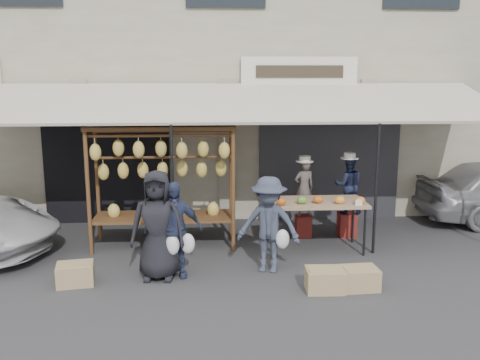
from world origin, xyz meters
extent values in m
plane|color=#2D2D30|center=(0.00, 0.00, 0.00)|extent=(90.00, 90.00, 0.00)
cube|color=#B3AC97|center=(0.00, 6.50, 3.50)|extent=(24.00, 6.00, 7.00)
cube|color=#232328|center=(2.20, 3.46, 1.25)|extent=(3.00, 0.10, 2.50)
cube|color=black|center=(-2.50, 3.46, 1.25)|extent=(2.60, 0.10, 2.50)
cube|color=silver|center=(1.50, 3.40, 3.15)|extent=(2.40, 0.10, 0.60)
cube|color=#BEB5A0|center=(0.00, 2.30, 2.60)|extent=(10.00, 2.34, 0.63)
cylinder|color=black|center=(-1.00, 1.15, 1.15)|extent=(0.05, 0.05, 2.30)
cylinder|color=black|center=(2.50, 1.15, 1.15)|extent=(0.05, 0.05, 2.30)
cylinder|color=#50361A|center=(-2.46, 1.40, 1.10)|extent=(0.07, 0.07, 2.20)
cylinder|color=#50361A|center=(0.04, 1.40, 1.10)|extent=(0.07, 0.07, 2.20)
cylinder|color=#50361A|center=(-2.46, 2.20, 1.10)|extent=(0.07, 0.07, 2.20)
cylinder|color=#50361A|center=(0.04, 2.20, 1.10)|extent=(0.07, 0.07, 2.20)
cube|color=#50361A|center=(-1.21, 1.80, 2.20)|extent=(2.60, 0.90, 0.07)
cylinder|color=#50361A|center=(-1.21, 1.45, 2.08)|extent=(2.50, 0.05, 0.05)
cylinder|color=#50361A|center=(-1.21, 2.15, 2.08)|extent=(2.50, 0.05, 0.05)
cylinder|color=#50361A|center=(-1.21, 1.80, 1.65)|extent=(2.50, 0.05, 0.05)
cube|color=#50361A|center=(-1.21, 1.80, 0.55)|extent=(2.50, 0.80, 0.05)
ellipsoid|color=#E1C259|center=(-2.31, 1.45, 1.81)|extent=(0.20, 0.18, 0.30)
ellipsoid|color=#E1C259|center=(-1.95, 1.60, 1.85)|extent=(0.20, 0.18, 0.30)
ellipsoid|color=#E1C259|center=(-1.58, 1.45, 1.85)|extent=(0.20, 0.18, 0.30)
ellipsoid|color=#E1C259|center=(-1.21, 1.60, 1.84)|extent=(0.20, 0.18, 0.30)
ellipsoid|color=#E1C259|center=(-0.85, 1.45, 1.82)|extent=(0.20, 0.18, 0.30)
ellipsoid|color=#E1C259|center=(-0.48, 1.60, 1.82)|extent=(0.20, 0.18, 0.30)
ellipsoid|color=#E1C259|center=(-0.11, 1.45, 1.81)|extent=(0.20, 0.18, 0.30)
ellipsoid|color=#E1C259|center=(-2.26, 1.80, 1.40)|extent=(0.20, 0.18, 0.30)
ellipsoid|color=#E1C259|center=(-1.91, 1.80, 1.42)|extent=(0.20, 0.18, 0.30)
ellipsoid|color=#E1C259|center=(-1.56, 1.80, 1.42)|extent=(0.20, 0.18, 0.30)
ellipsoid|color=#E1C259|center=(-1.21, 1.80, 1.42)|extent=(0.20, 0.18, 0.30)
ellipsoid|color=#E1C259|center=(-0.86, 1.80, 1.44)|extent=(0.20, 0.18, 0.30)
ellipsoid|color=#E1C259|center=(-0.51, 1.80, 1.42)|extent=(0.20, 0.18, 0.30)
ellipsoid|color=#E1C259|center=(-0.16, 1.80, 1.44)|extent=(0.20, 0.18, 0.30)
cube|color=tan|center=(1.53, 1.41, 0.88)|extent=(1.70, 0.90, 0.05)
cylinder|color=black|center=(0.76, 1.04, 0.42)|extent=(0.04, 0.04, 0.85)
cylinder|color=black|center=(2.30, 1.04, 0.42)|extent=(0.04, 0.04, 0.85)
cylinder|color=black|center=(0.76, 1.78, 0.42)|extent=(0.04, 0.04, 0.85)
cylinder|color=black|center=(2.30, 1.78, 0.42)|extent=(0.04, 0.04, 0.85)
ellipsoid|color=#B25919|center=(0.85, 1.13, 0.97)|extent=(0.18, 0.14, 0.14)
ellipsoid|color=#598C33|center=(1.22, 1.21, 0.97)|extent=(0.18, 0.14, 0.14)
ellipsoid|color=#B25919|center=(1.51, 1.24, 0.97)|extent=(0.18, 0.14, 0.14)
ellipsoid|color=orange|center=(1.88, 1.18, 0.97)|extent=(0.18, 0.14, 0.14)
ellipsoid|color=orange|center=(2.22, 1.12, 0.97)|extent=(0.18, 0.14, 0.14)
imported|color=#544C48|center=(1.44, 2.20, 0.96)|extent=(0.45, 0.35, 1.09)
imported|color=#171D36|center=(2.29, 2.16, 1.02)|extent=(0.59, 0.48, 1.11)
imported|color=black|center=(-1.18, 0.21, 0.85)|extent=(0.87, 0.60, 1.71)
imported|color=navy|center=(-0.95, 0.28, 0.76)|extent=(0.94, 0.52, 1.52)
imported|color=#353C4D|center=(0.55, 0.40, 0.78)|extent=(1.13, 0.84, 1.55)
cube|color=maroon|center=(1.44, 2.20, 0.21)|extent=(0.35, 0.35, 0.42)
cube|color=maroon|center=(2.29, 2.16, 0.23)|extent=(0.39, 0.39, 0.46)
cube|color=tan|center=(1.29, -0.43, 0.17)|extent=(0.57, 0.44, 0.33)
cube|color=tan|center=(1.81, -0.39, 0.16)|extent=(0.57, 0.45, 0.32)
cube|color=tan|center=(-2.42, 0.04, 0.16)|extent=(0.60, 0.49, 0.32)
camera|label=1|loc=(-0.41, -7.69, 3.17)|focal=40.00mm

